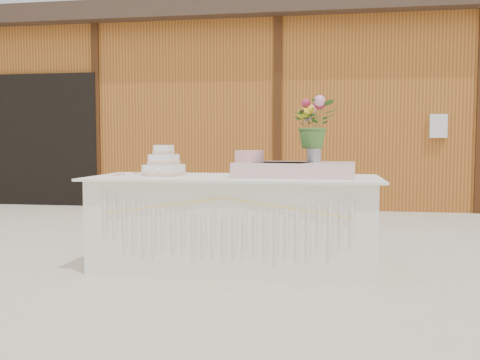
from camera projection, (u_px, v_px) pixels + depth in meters
name	position (u px, v px, depth m)	size (l,w,h in m)	color
ground	(234.00, 267.00, 4.52)	(80.00, 80.00, 0.00)	beige
barn	(286.00, 110.00, 10.30)	(12.60, 4.60, 3.30)	#A86023
cake_table	(234.00, 222.00, 4.48)	(2.40, 1.00, 0.77)	white
wedding_cake	(164.00, 165.00, 4.56)	(0.32, 0.32, 0.26)	white
pink_cake_stand	(249.00, 162.00, 4.40)	(0.30, 0.30, 0.22)	silver
satin_runner	(295.00, 170.00, 4.39)	(0.97, 0.56, 0.12)	beige
flower_vase	(314.00, 152.00, 4.43)	(0.12, 0.12, 0.16)	#B2B1B6
bouquet	(314.00, 118.00, 4.41)	(0.36, 0.31, 0.40)	#3F6F2C
loose_flowers	(125.00, 174.00, 4.75)	(0.13, 0.32, 0.02)	pink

